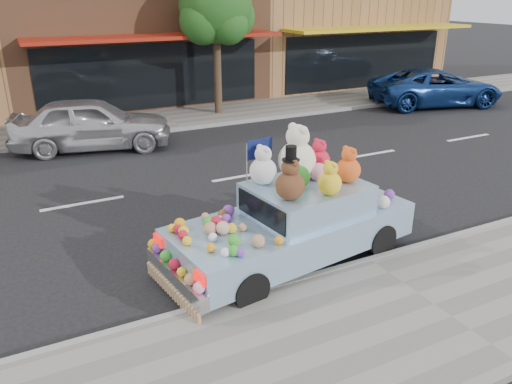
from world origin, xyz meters
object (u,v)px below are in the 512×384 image
car_blue (436,87)px  art_car (294,217)px  street_tree (216,12)px  car_silver (92,124)px

car_blue → art_car: (-11.72, -8.35, 0.07)m
street_tree → art_car: (-3.09, -10.75, -2.89)m
car_silver → art_car: (1.95, -8.36, 0.03)m
car_silver → car_blue: (13.67, -0.01, -0.03)m
street_tree → car_silver: bearing=-154.7°
street_tree → car_silver: size_ratio=1.14×
car_silver → car_blue: size_ratio=0.85×
street_tree → car_silver: (-5.04, -2.38, -2.92)m
car_silver → art_car: size_ratio=0.97×
street_tree → car_silver: 6.29m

